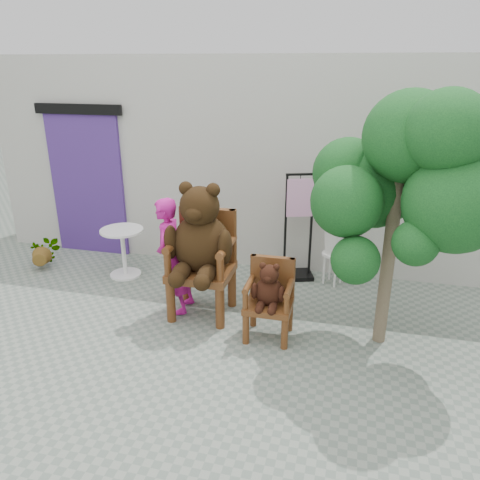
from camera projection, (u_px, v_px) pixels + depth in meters
The scene contains 11 objects.
ground_plane at pixel (232, 371), 4.67m from camera, with size 60.00×60.00×0.00m, color gray.
back_wall at pixel (284, 162), 6.95m from camera, with size 9.00×1.00×3.00m, color #B8B6AC.
doorway at pixel (87, 181), 7.26m from camera, with size 1.40×0.11×2.33m.
chair_big at pixel (201, 243), 5.45m from camera, with size 0.81×0.86×1.64m.
chair_small at pixel (269, 292), 5.10m from camera, with size 0.51×0.49×0.90m.
person at pixel (173, 257), 5.60m from camera, with size 0.52×0.34×1.42m, color #B91682.
cafe_table at pixel (123, 247), 6.63m from camera, with size 0.60×0.60×0.70m.
display_stand at pixel (298, 239), 6.52m from camera, with size 0.54×0.47×1.51m.
stool_bucket at pixel (335, 240), 6.31m from camera, with size 0.32×0.32×1.45m.
tree at pixel (403, 179), 4.51m from camera, with size 1.81×1.62×2.71m.
potted_plant at pixel (44, 252), 7.00m from camera, with size 0.43×0.37×0.48m, color #0F3716.
Camera 1 is at (1.00, -3.77, 2.89)m, focal length 35.00 mm.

